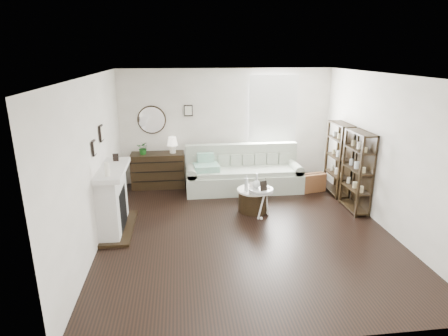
{
  "coord_description": "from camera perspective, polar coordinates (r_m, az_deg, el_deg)",
  "views": [
    {
      "loc": [
        -1.1,
        -5.99,
        3.05
      ],
      "look_at": [
        -0.29,
        0.8,
        0.92
      ],
      "focal_mm": 30.0,
      "sensor_mm": 36.0,
      "label": 1
    }
  ],
  "objects": [
    {
      "name": "bottle_drum",
      "position": [
        7.27,
        3.42,
        -2.32
      ],
      "size": [
        0.08,
        0.08,
        0.32
      ],
      "primitive_type": "cylinder",
      "color": "silver",
      "rests_on": "drum_table"
    },
    {
      "name": "potted_plant",
      "position": [
        8.71,
        -12.2,
        3.0
      ],
      "size": [
        0.32,
        0.29,
        0.3
      ],
      "primitive_type": "imported",
      "rotation": [
        0.0,
        0.0,
        -0.25
      ],
      "color": "#195919",
      "rests_on": "dresser"
    },
    {
      "name": "eiffel_ped",
      "position": [
        7.17,
        6.34,
        -2.34
      ],
      "size": [
        0.1,
        0.1,
        0.17
      ],
      "primitive_type": null,
      "rotation": [
        0.0,
        0.0,
        -0.06
      ],
      "color": "black",
      "rests_on": "pedestal_table"
    },
    {
      "name": "dresser",
      "position": [
        8.88,
        -9.99,
        -0.32
      ],
      "size": [
        1.22,
        0.52,
        0.81
      ],
      "color": "black",
      "rests_on": "ground"
    },
    {
      "name": "card_frame_drum",
      "position": [
        7.23,
        4.46,
        -2.96
      ],
      "size": [
        0.16,
        0.1,
        0.2
      ],
      "primitive_type": "cube",
      "rotation": [
        -0.21,
        0.0,
        -0.29
      ],
      "color": "white",
      "rests_on": "drum_table"
    },
    {
      "name": "flask_ped",
      "position": [
        7.11,
        4.99,
        -1.98
      ],
      "size": [
        0.16,
        0.16,
        0.29
      ],
      "primitive_type": null,
      "color": "silver",
      "rests_on": "pedestal_table"
    },
    {
      "name": "sofa",
      "position": [
        8.63,
        2.91,
        -1.08
      ],
      "size": [
        2.61,
        0.9,
        1.02
      ],
      "color": "#AAB3A0",
      "rests_on": "ground"
    },
    {
      "name": "card_frame_ped",
      "position": [
        7.01,
        6.04,
        -2.73
      ],
      "size": [
        0.15,
        0.09,
        0.18
      ],
      "primitive_type": "cube",
      "rotation": [
        -0.21,
        0.0,
        0.3
      ],
      "color": "black",
      "rests_on": "pedestal_table"
    },
    {
      "name": "shelf_unit_near",
      "position": [
        7.81,
        19.63,
        -0.51
      ],
      "size": [
        0.3,
        0.8,
        1.6
      ],
      "color": "black",
      "rests_on": "ground"
    },
    {
      "name": "shelf_unit_far",
      "position": [
        8.59,
        17.05,
        1.31
      ],
      "size": [
        0.3,
        0.8,
        1.6
      ],
      "color": "black",
      "rests_on": "ground"
    },
    {
      "name": "table_lamp",
      "position": [
        8.71,
        -7.85,
        3.5
      ],
      "size": [
        0.3,
        0.3,
        0.38
      ],
      "primitive_type": null,
      "rotation": [
        0.0,
        0.0,
        -0.32
      ],
      "color": "beige",
      "rests_on": "dresser"
    },
    {
      "name": "room",
      "position": [
        9.0,
        5.11,
        7.91
      ],
      "size": [
        5.5,
        5.5,
        5.5
      ],
      "color": "black",
      "rests_on": "ground"
    },
    {
      "name": "pedestal_table",
      "position": [
        7.17,
        5.63,
        -3.46
      ],
      "size": [
        0.47,
        0.47,
        0.57
      ],
      "rotation": [
        0.0,
        0.0,
        -0.1
      ],
      "color": "silver",
      "rests_on": "ground"
    },
    {
      "name": "eiffel_drum",
      "position": [
        7.45,
        5.05,
        -2.39
      ],
      "size": [
        0.14,
        0.14,
        0.2
      ],
      "primitive_type": null,
      "rotation": [
        0.0,
        0.0,
        -0.22
      ],
      "color": "black",
      "rests_on": "drum_table"
    },
    {
      "name": "quilt",
      "position": [
        8.33,
        -2.72,
        0.09
      ],
      "size": [
        0.59,
        0.5,
        0.14
      ],
      "primitive_type": "cube",
      "rotation": [
        0.0,
        0.0,
        0.09
      ],
      "color": "#238368",
      "rests_on": "sofa"
    },
    {
      "name": "drum_table",
      "position": [
        7.51,
        4.51,
        -4.85
      ],
      "size": [
        0.66,
        0.66,
        0.46
      ],
      "rotation": [
        0.0,
        0.0,
        0.08
      ],
      "color": "black",
      "rests_on": "ground"
    },
    {
      "name": "fireplace",
      "position": [
        6.88,
        -16.51,
        -4.89
      ],
      "size": [
        0.5,
        1.4,
        1.84
      ],
      "color": "silver",
      "rests_on": "ground"
    },
    {
      "name": "suitcase",
      "position": [
        8.73,
        13.22,
        -2.2
      ],
      "size": [
        0.66,
        0.34,
        0.42
      ],
      "primitive_type": "cube",
      "rotation": [
        0.0,
        0.0,
        0.21
      ],
      "color": "brown",
      "rests_on": "ground"
    }
  ]
}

